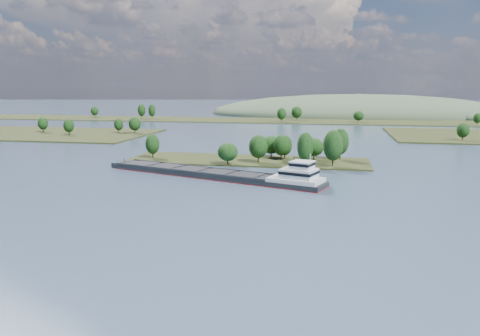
# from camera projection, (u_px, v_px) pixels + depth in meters

# --- Properties ---
(ground) EXTENTS (1800.00, 1800.00, 0.00)m
(ground) POSITION_uv_depth(u_px,v_px,m) (211.00, 193.00, 138.26)
(ground) COLOR #334259
(ground) RESTS_ON ground
(tree_island) EXTENTS (100.00, 32.52, 15.38)m
(tree_island) POSITION_uv_depth(u_px,v_px,m) (268.00, 152.00, 192.75)
(tree_island) COLOR #252C13
(tree_island) RESTS_ON ground
(back_shoreline) EXTENTS (900.00, 60.00, 14.68)m
(back_shoreline) POSITION_uv_depth(u_px,v_px,m) (301.00, 121.00, 406.86)
(back_shoreline) COLOR #252C13
(back_shoreline) RESTS_ON ground
(hill_west) EXTENTS (320.00, 160.00, 44.00)m
(hill_west) POSITION_uv_depth(u_px,v_px,m) (358.00, 115.00, 493.35)
(hill_west) COLOR #3A4C34
(hill_west) RESTS_ON ground
(cargo_barge) EXTENTS (82.90, 36.41, 11.38)m
(cargo_barge) POSITION_uv_depth(u_px,v_px,m) (224.00, 174.00, 159.74)
(cargo_barge) COLOR black
(cargo_barge) RESTS_ON ground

